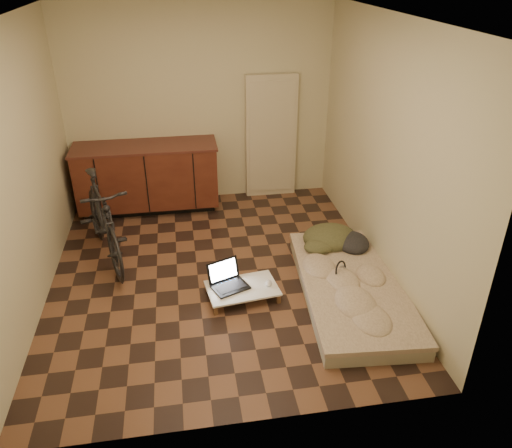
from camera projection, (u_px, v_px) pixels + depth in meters
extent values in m
cube|color=brown|center=(218.00, 273.00, 5.44)|extent=(3.50, 4.00, 0.00)
cube|color=silver|center=(206.00, 16.00, 4.20)|extent=(3.50, 4.00, 0.00)
cube|color=beige|center=(200.00, 106.00, 6.55)|extent=(3.50, 0.00, 2.60)
cube|color=beige|center=(241.00, 278.00, 3.08)|extent=(3.50, 0.00, 2.60)
cube|color=beige|center=(22.00, 172.00, 4.57)|extent=(0.00, 4.00, 2.60)
cube|color=beige|center=(385.00, 151.00, 5.06)|extent=(0.00, 4.00, 2.60)
cube|color=black|center=(151.00, 204.00, 6.82)|extent=(1.70, 0.48, 0.10)
cube|color=#481D14|center=(147.00, 176.00, 6.57)|extent=(1.80, 0.60, 0.78)
cube|color=#51251E|center=(144.00, 146.00, 6.38)|extent=(1.84, 0.62, 0.03)
cube|color=beige|center=(271.00, 137.00, 6.85)|extent=(0.70, 0.10, 1.70)
imported|color=black|center=(102.00, 216.00, 5.46)|extent=(0.97, 1.74, 1.08)
cube|color=#ABA589|center=(351.00, 290.00, 5.06)|extent=(1.10, 2.07, 0.13)
cube|color=beige|center=(352.00, 283.00, 5.02)|extent=(1.13, 2.09, 0.05)
cube|color=brown|center=(216.00, 310.00, 4.79)|extent=(0.04, 0.04, 0.10)
cube|color=brown|center=(207.00, 287.00, 5.12)|extent=(0.04, 0.04, 0.10)
cube|color=brown|center=(279.00, 299.00, 4.95)|extent=(0.04, 0.04, 0.10)
cube|color=brown|center=(267.00, 277.00, 5.28)|extent=(0.04, 0.04, 0.10)
cube|color=white|center=(242.00, 288.00, 5.01)|extent=(0.75, 0.54, 0.02)
cube|color=black|center=(230.00, 287.00, 4.99)|extent=(0.41, 0.36, 0.02)
cube|color=black|center=(223.00, 270.00, 5.05)|extent=(0.34, 0.19, 0.22)
cube|color=white|center=(223.00, 270.00, 5.05)|extent=(0.29, 0.16, 0.18)
ellipsoid|color=white|center=(269.00, 283.00, 5.04)|extent=(0.09, 0.12, 0.04)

